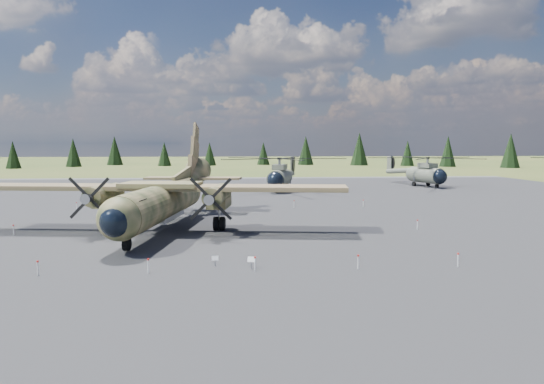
{
  "coord_description": "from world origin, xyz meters",
  "views": [
    {
      "loc": [
        0.44,
        -43.19,
        7.29
      ],
      "look_at": [
        4.3,
        2.0,
        3.11
      ],
      "focal_mm": 35.0,
      "sensor_mm": 36.0,
      "label": 1
    }
  ],
  "objects": [
    {
      "name": "helicopter_near",
      "position": [
        8.54,
        37.02,
        3.64
      ],
      "size": [
        24.88,
        25.6,
        5.14
      ],
      "rotation": [
        0.0,
        0.0,
        -0.27
      ],
      "color": "#67685A",
      "rests_on": "ground"
    },
    {
      "name": "ground",
      "position": [
        0.0,
        0.0,
        0.0
      ],
      "size": [
        500.0,
        500.0,
        0.0
      ],
      "primitive_type": "plane",
      "color": "brown",
      "rests_on": "ground"
    },
    {
      "name": "info_placard_left",
      "position": [
        -0.3,
        -12.04,
        0.41
      ],
      "size": [
        0.41,
        0.2,
        0.62
      ],
      "rotation": [
        0.0,
        0.0,
        0.09
      ],
      "color": "gray",
      "rests_on": "ground"
    },
    {
      "name": "treeline",
      "position": [
        -1.52,
        4.39,
        4.75
      ],
      "size": [
        286.48,
        284.29,
        10.96
      ],
      "color": "black",
      "rests_on": "ground"
    },
    {
      "name": "barrier_fence",
      "position": [
        -0.46,
        -0.08,
        0.51
      ],
      "size": [
        33.12,
        29.62,
        0.85
      ],
      "color": "white",
      "rests_on": "ground"
    },
    {
      "name": "helicopter_mid",
      "position": [
        33.8,
        43.4,
        3.54
      ],
      "size": [
        23.78,
        24.98,
        5.0
      ],
      "rotation": [
        0.0,
        0.0,
        0.24
      ],
      "color": "#67685A",
      "rests_on": "ground"
    },
    {
      "name": "info_placard_right",
      "position": [
        1.82,
        -12.88,
        0.48
      ],
      "size": [
        0.49,
        0.33,
        0.72
      ],
      "rotation": [
        0.0,
        0.0,
        -0.33
      ],
      "color": "gray",
      "rests_on": "ground"
    },
    {
      "name": "apron",
      "position": [
        0.0,
        10.0,
        0.0
      ],
      "size": [
        120.0,
        120.0,
        0.04
      ],
      "primitive_type": "cube",
      "color": "#545458",
      "rests_on": "ground"
    },
    {
      "name": "transport_plane",
      "position": [
        -4.83,
        2.32,
        2.91
      ],
      "size": [
        30.8,
        27.77,
        10.14
      ],
      "rotation": [
        0.0,
        0.0,
        -0.15
      ],
      "color": "#343E21",
      "rests_on": "ground"
    }
  ]
}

